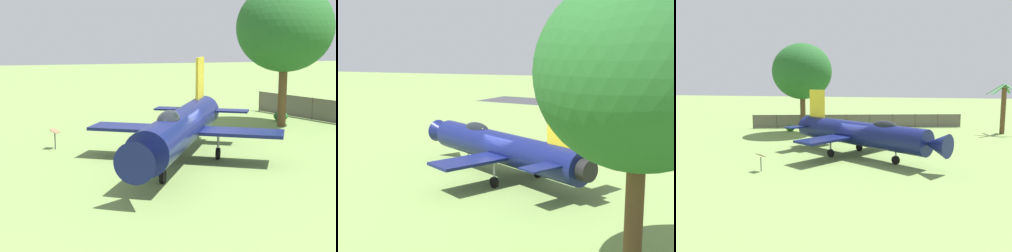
# 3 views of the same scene
# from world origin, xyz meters

# --- Properties ---
(ground_plane) EXTENTS (200.00, 200.00, 0.00)m
(ground_plane) POSITION_xyz_m (0.00, 0.00, 0.00)
(ground_plane) COLOR #75934C
(display_jet) EXTENTS (12.98, 9.73, 4.98)m
(display_jet) POSITION_xyz_m (0.33, -0.20, 1.80)
(display_jet) COLOR #111951
(display_jet) RESTS_ON ground_plane
(shade_tree) EXTENTS (6.46, 6.59, 9.78)m
(shade_tree) POSITION_xyz_m (-8.14, 10.05, 6.75)
(shade_tree) COLOR brown
(shade_tree) RESTS_ON ground_plane
(palm_tree) EXTENTS (3.99, 3.91, 5.42)m
(palm_tree) POSITION_xyz_m (13.22, 14.65, 2.81)
(palm_tree) COLOR brown
(palm_tree) RESTS_ON ground_plane
(perimeter_fence) EXTENTS (24.76, 7.20, 1.68)m
(perimeter_fence) POSITION_xyz_m (-3.05, 15.60, 0.89)
(perimeter_fence) COLOR #4C4238
(perimeter_fence) RESTS_ON ground_plane
(shrub_near_fence) EXTENTS (1.02, 1.05, 0.72)m
(shrub_near_fence) POSITION_xyz_m (-10.12, 11.11, 0.36)
(shrub_near_fence) COLOR #235B26
(shrub_near_fence) RESTS_ON ground_plane
(info_plaque) EXTENTS (0.71, 0.63, 1.14)m
(info_plaque) POSITION_xyz_m (-5.05, -5.65, 0.85)
(info_plaque) COLOR #333333
(info_plaque) RESTS_ON ground_plane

